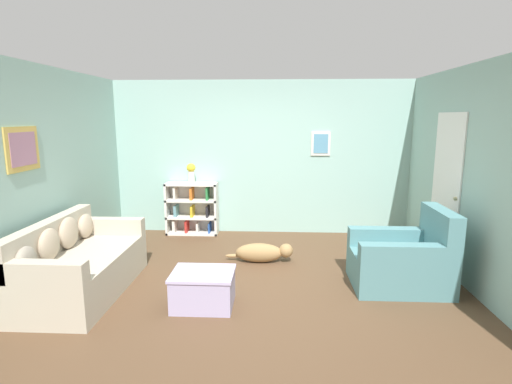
% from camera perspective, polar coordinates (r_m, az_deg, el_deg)
% --- Properties ---
extents(ground_plane, '(14.00, 14.00, 0.00)m').
position_cam_1_polar(ground_plane, '(5.00, -0.24, -12.77)').
color(ground_plane, brown).
extents(wall_back, '(5.60, 0.13, 2.60)m').
position_cam_1_polar(wall_back, '(6.87, 0.79, 4.91)').
color(wall_back, '#93BCB2').
rests_on(wall_back, ground_plane).
extents(wall_left, '(0.13, 5.00, 2.60)m').
position_cam_1_polar(wall_left, '(5.41, -28.33, 2.08)').
color(wall_left, '#93BCB2').
rests_on(wall_left, ground_plane).
extents(wall_right, '(0.16, 5.00, 2.60)m').
position_cam_1_polar(wall_right, '(5.19, 29.14, 1.60)').
color(wall_right, '#93BCB2').
rests_on(wall_right, ground_plane).
extents(couch, '(0.89, 1.77, 0.84)m').
position_cam_1_polar(couch, '(5.05, -24.09, -9.53)').
color(couch, '#B7AD99').
rests_on(couch, ground_plane).
extents(bookshelf, '(0.88, 0.31, 0.89)m').
position_cam_1_polar(bookshelf, '(6.96, -9.13, -2.39)').
color(bookshelf, silver).
rests_on(bookshelf, ground_plane).
extents(recliner_chair, '(1.08, 0.84, 0.95)m').
position_cam_1_polar(recliner_chair, '(5.09, 20.49, -9.11)').
color(recliner_chair, slate).
rests_on(recliner_chair, ground_plane).
extents(coffee_table, '(0.66, 0.53, 0.38)m').
position_cam_1_polar(coffee_table, '(4.39, -7.55, -13.41)').
color(coffee_table, '#ADA3CC').
rests_on(coffee_table, ground_plane).
extents(dog, '(0.95, 0.24, 0.27)m').
position_cam_1_polar(dog, '(5.60, 0.96, -8.63)').
color(dog, '#9E7A4C').
rests_on(dog, ground_plane).
extents(vase, '(0.15, 0.15, 0.33)m').
position_cam_1_polar(vase, '(6.82, -9.25, 2.84)').
color(vase, silver).
rests_on(vase, bookshelf).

